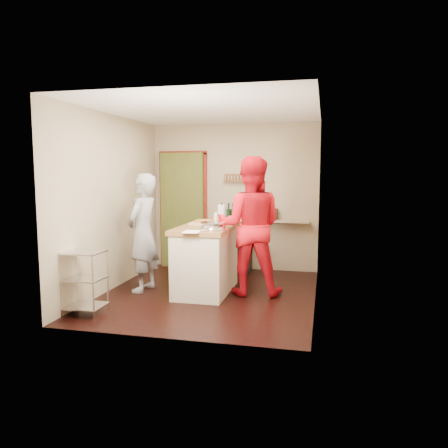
% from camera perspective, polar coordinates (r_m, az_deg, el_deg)
% --- Properties ---
extents(floor, '(3.50, 3.50, 0.00)m').
position_cam_1_polar(floor, '(6.40, -1.92, -9.10)').
color(floor, black).
rests_on(floor, ground).
extents(back_wall, '(3.00, 0.44, 2.60)m').
position_cam_1_polar(back_wall, '(8.07, -3.09, 2.38)').
color(back_wall, tan).
rests_on(back_wall, ground).
extents(left_wall, '(0.04, 3.50, 2.60)m').
position_cam_1_polar(left_wall, '(6.72, -14.44, 2.71)').
color(left_wall, tan).
rests_on(left_wall, ground).
extents(right_wall, '(0.04, 3.50, 2.60)m').
position_cam_1_polar(right_wall, '(5.97, 12.09, 2.28)').
color(right_wall, tan).
rests_on(right_wall, ground).
extents(ceiling, '(3.00, 3.50, 0.02)m').
position_cam_1_polar(ceiling, '(6.22, -2.02, 14.71)').
color(ceiling, white).
rests_on(ceiling, back_wall).
extents(stove, '(0.60, 0.63, 1.00)m').
position_cam_1_polar(stove, '(7.65, 1.16, -3.02)').
color(stove, black).
rests_on(stove, ground).
extents(wire_shelving, '(0.48, 0.40, 0.80)m').
position_cam_1_polar(wire_shelving, '(5.71, -17.78, -6.88)').
color(wire_shelving, silver).
rests_on(wire_shelving, ground).
extents(island, '(0.77, 1.40, 1.28)m').
position_cam_1_polar(island, '(6.40, -2.35, -4.42)').
color(island, beige).
rests_on(island, ground).
extents(person_stripe, '(0.48, 0.67, 1.73)m').
position_cam_1_polar(person_stripe, '(6.52, -10.57, -1.14)').
color(person_stripe, '#A8A7AC').
rests_on(person_stripe, ground).
extents(person_red, '(1.02, 0.83, 1.98)m').
position_cam_1_polar(person_red, '(6.25, 3.42, -0.25)').
color(person_red, red).
rests_on(person_red, ground).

